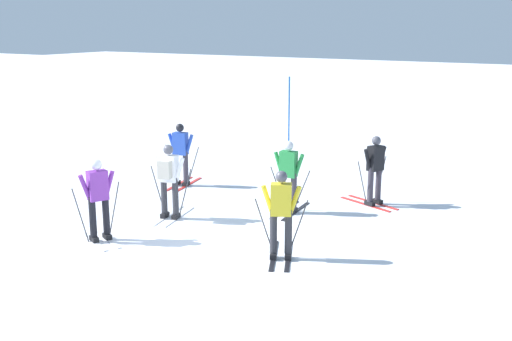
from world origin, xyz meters
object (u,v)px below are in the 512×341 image
at_px(skier_purple, 98,198).
at_px(trail_marker_pole, 289,111).
at_px(skier_green, 288,175).
at_px(skier_black, 375,168).
at_px(skier_white, 169,178).
at_px(skier_blue, 181,153).
at_px(skier_yellow, 281,212).

xyz_separation_m(skier_purple, trail_marker_pole, (-1.57, 11.18, 0.31)).
bearing_deg(skier_green, trail_marker_pole, 117.79).
bearing_deg(skier_black, trail_marker_pole, 132.78).
height_order(skier_white, skier_green, same).
xyz_separation_m(skier_white, skier_blue, (-1.58, 2.50, -0.04)).
relative_size(skier_green, skier_black, 1.00).
bearing_deg(skier_yellow, skier_purple, -164.68).
relative_size(skier_white, trail_marker_pole, 0.70).
bearing_deg(skier_blue, skier_yellow, -34.51).
bearing_deg(skier_purple, skier_yellow, 15.32).
bearing_deg(skier_green, skier_yellow, -64.77).
bearing_deg(skier_blue, skier_white, -57.74).
bearing_deg(skier_purple, trail_marker_pole, 97.99).
height_order(skier_yellow, trail_marker_pole, trail_marker_pole).
height_order(skier_green, skier_purple, same).
relative_size(skier_blue, skier_black, 1.00).
relative_size(skier_white, skier_purple, 1.00).
bearing_deg(skier_green, skier_black, 47.30).
distance_m(skier_blue, skier_yellow, 5.97).
relative_size(skier_green, trail_marker_pole, 0.70).
height_order(skier_black, skier_yellow, same).
distance_m(skier_purple, skier_yellow, 3.78).
xyz_separation_m(skier_green, trail_marker_pole, (-3.96, 7.51, 0.31)).
bearing_deg(skier_blue, skier_black, 10.02).
distance_m(skier_white, trail_marker_pole, 9.49).
bearing_deg(skier_yellow, trail_marker_pole, 117.13).
bearing_deg(skier_white, skier_green, 40.76).
bearing_deg(skier_yellow, skier_green, 115.23).
height_order(skier_purple, skier_blue, same).
bearing_deg(skier_green, skier_blue, 169.05).
bearing_deg(skier_purple, skier_green, 56.97).
bearing_deg(skier_green, skier_purple, -123.03).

